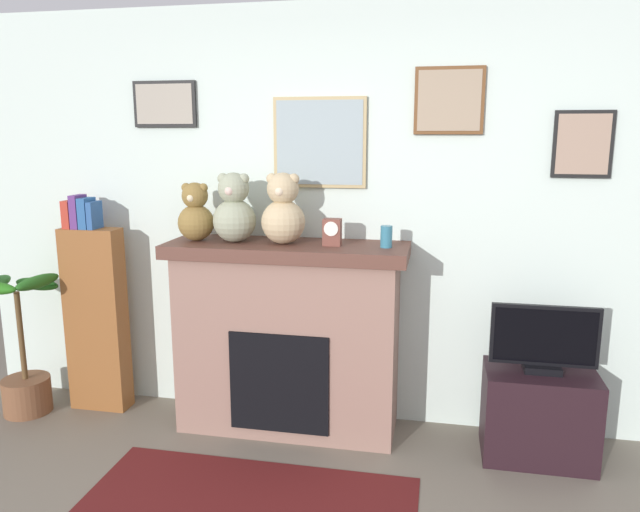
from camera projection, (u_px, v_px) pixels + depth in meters
The scene contains 12 objects.
back_wall at pixel (357, 219), 3.77m from camera, with size 5.20×0.15×2.60m.
fireplace at pixel (288, 336), 3.71m from camera, with size 1.45×0.51×1.19m.
bookshelf at pixel (96, 313), 3.98m from camera, with size 0.39×0.16×1.45m.
potted_plant at pixel (23, 358), 3.94m from camera, with size 0.46×0.50×0.95m.
tv_stand at pixel (538, 414), 3.42m from camera, with size 0.61×0.40×0.52m, color black.
television at pixel (544, 340), 3.33m from camera, with size 0.58×0.14×0.38m.
area_rug at pixel (244, 510), 2.96m from camera, with size 1.69×0.91×0.01m, color #541616.
candle_jar at pixel (386, 237), 3.45m from camera, with size 0.07×0.07×0.13m, color teal.
mantel_clock at pixel (332, 232), 3.51m from camera, with size 0.10×0.08×0.16m.
teddy_bear_grey at pixel (196, 215), 3.65m from camera, with size 0.22×0.22×0.36m.
teddy_bear_tan at pixel (234, 211), 3.60m from camera, with size 0.26×0.26×0.42m.
teddy_bear_brown at pixel (283, 212), 3.54m from camera, with size 0.26×0.26×0.42m.
Camera 1 is at (0.51, -1.71, 1.83)m, focal length 33.69 mm.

